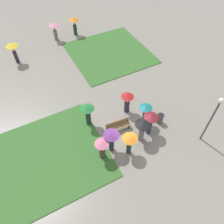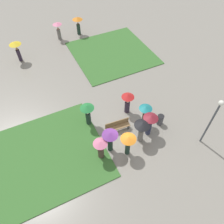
# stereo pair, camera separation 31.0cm
# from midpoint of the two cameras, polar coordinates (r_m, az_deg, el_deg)

# --- Properties ---
(ground_plane) EXTENTS (90.00, 90.00, 0.00)m
(ground_plane) POSITION_cam_midpoint_polar(r_m,az_deg,el_deg) (15.51, 3.99, -6.43)
(ground_plane) COLOR gray
(lawn_patch_near) EXTENTS (9.86, 6.79, 0.06)m
(lawn_patch_near) POSITION_cam_midpoint_polar(r_m,az_deg,el_deg) (15.30, -21.24, -12.88)
(lawn_patch_near) COLOR #386B2D
(lawn_patch_near) RESTS_ON ground_plane
(lawn_patch_far) EXTENTS (7.43, 7.51, 0.06)m
(lawn_patch_far) POSITION_cam_midpoint_polar(r_m,az_deg,el_deg) (22.72, -1.02, 15.21)
(lawn_patch_far) COLOR #386B2D
(lawn_patch_far) RESTS_ON ground_plane
(park_bench) EXTENTS (1.79, 0.56, 0.90)m
(park_bench) POSITION_cam_midpoint_polar(r_m,az_deg,el_deg) (15.45, 0.98, -3.61)
(park_bench) COLOR brown
(park_bench) RESTS_ON ground_plane
(lamp_post) EXTENTS (0.32, 0.32, 4.02)m
(lamp_post) POSITION_cam_midpoint_polar(r_m,az_deg,el_deg) (14.58, 24.41, -0.66)
(lamp_post) COLOR #474C51
(lamp_post) RESTS_ON ground_plane
(trash_bin) EXTENTS (0.48, 0.48, 0.83)m
(trash_bin) POSITION_cam_midpoint_polar(r_m,az_deg,el_deg) (16.26, 11.93, -1.71)
(trash_bin) COLOR #4C4C51
(trash_bin) RESTS_ON ground_plane
(crowd_person_teal) EXTENTS (0.92, 0.92, 1.87)m
(crowd_person_teal) POSITION_cam_midpoint_polar(r_m,az_deg,el_deg) (15.32, 8.09, 0.28)
(crowd_person_teal) COLOR #47382D
(crowd_person_teal) RESTS_ON ground_plane
(crowd_person_black) EXTENTS (1.05, 1.05, 1.93)m
(crowd_person_black) POSITION_cam_midpoint_polar(r_m,az_deg,el_deg) (14.36, 7.36, -3.97)
(crowd_person_black) COLOR slate
(crowd_person_black) RESTS_ON ground_plane
(crowd_person_maroon) EXTENTS (1.01, 1.01, 1.93)m
(crowd_person_maroon) POSITION_cam_midpoint_polar(r_m,az_deg,el_deg) (14.83, 9.42, -2.26)
(crowd_person_maroon) COLOR #282D47
(crowd_person_maroon) RESTS_ON ground_plane
(crowd_person_purple) EXTENTS (1.03, 1.03, 1.92)m
(crowd_person_purple) POSITION_cam_midpoint_polar(r_m,az_deg,el_deg) (13.76, -0.81, -6.76)
(crowd_person_purple) COLOR #1E3328
(crowd_person_purple) RESTS_ON ground_plane
(crowd_person_red) EXTENTS (0.94, 0.94, 1.85)m
(crowd_person_red) POSITION_cam_midpoint_polar(r_m,az_deg,el_deg) (16.05, 3.46, 3.15)
(crowd_person_red) COLOR #2D2333
(crowd_person_red) RESTS_ON ground_plane
(crowd_person_green) EXTENTS (0.98, 0.98, 1.93)m
(crowd_person_green) POSITION_cam_midpoint_polar(r_m,az_deg,el_deg) (15.23, -6.96, -0.07)
(crowd_person_green) COLOR #1E3328
(crowd_person_green) RESTS_ON ground_plane
(crowd_person_pink) EXTENTS (0.91, 0.91, 1.75)m
(crowd_person_pink) POSITION_cam_midpoint_polar(r_m,az_deg,el_deg) (13.71, -3.27, -9.26)
(crowd_person_pink) COLOR #47382D
(crowd_person_pink) RESTS_ON ground_plane
(crowd_person_orange) EXTENTS (0.99, 0.99, 1.84)m
(crowd_person_orange) POSITION_cam_midpoint_polar(r_m,az_deg,el_deg) (13.72, 3.94, -7.69)
(crowd_person_orange) COLOR #1E3328
(crowd_person_orange) RESTS_ON ground_plane
(lone_walker_far_path) EXTENTS (0.95, 0.95, 1.82)m
(lone_walker_far_path) POSITION_cam_midpoint_polar(r_m,az_deg,el_deg) (25.00, -15.13, 20.02)
(lone_walker_far_path) COLOR slate
(lone_walker_far_path) RESTS_ON ground_plane
(lone_walker_mid_plaza) EXTENTS (1.09, 1.09, 1.94)m
(lone_walker_mid_plaza) POSITION_cam_midpoint_polar(r_m,az_deg,el_deg) (25.41, -10.21, 21.99)
(lone_walker_mid_plaza) COLOR #1E3328
(lone_walker_mid_plaza) RESTS_ON ground_plane
(lone_walker_near_lawn) EXTENTS (1.09, 1.09, 2.01)m
(lone_walker_near_lawn) POSITION_cam_midpoint_polar(r_m,az_deg,el_deg) (22.61, -24.82, 14.72)
(lone_walker_near_lawn) COLOR #2D2333
(lone_walker_near_lawn) RESTS_ON ground_plane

